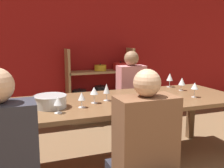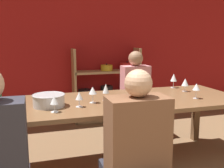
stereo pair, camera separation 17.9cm
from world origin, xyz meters
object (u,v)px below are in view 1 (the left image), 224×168
Objects in this scene: mixing_bowl at (50,101)px; wine_glass_red_c at (170,77)px; dining_table at (115,107)px; wine_glass_white_c at (82,97)px; person_far_a at (131,105)px; wine_glass_empty_b at (182,82)px; wine_glass_white_a at (107,89)px; wine_glass_empty_a at (58,101)px; shelf_unit at (102,89)px; wine_glass_red_a at (195,86)px; wine_glass_white_b at (94,91)px.

wine_glass_red_c is (1.59, 0.49, 0.06)m from mixing_bowl.
wine_glass_white_c is (-0.40, -0.17, 0.17)m from dining_table.
wine_glass_empty_b is at bearing 119.85° from person_far_a.
wine_glass_empty_a is at bearing -152.50° from wine_glass_white_a.
person_far_a is (1.23, 0.89, -0.36)m from mixing_bowl.
shelf_unit is 2.21m from wine_glass_empty_a.
wine_glass_empty_b is at bearing 16.02° from wine_glass_empty_a.
wine_glass_empty_a is 0.89× the size of wine_glass_red_a.
wine_glass_red_a is (1.47, 0.09, 0.02)m from wine_glass_empty_a.
dining_table is at bearing 12.74° from wine_glass_white_b.
dining_table is 19.01× the size of wine_glass_empty_a.
dining_table is 0.47m from wine_glass_white_c.
wine_glass_white_c is (-0.15, -0.12, -0.02)m from wine_glass_white_b.
wine_glass_red_a is 0.13× the size of person_far_a.
wine_glass_empty_a is 1.63m from wine_glass_empty_b.
shelf_unit is 1.70m from dining_table.
wine_glass_white_b is at bearing -167.26° from dining_table.
mixing_bowl is 0.43m from wine_glass_white_b.
person_far_a reaches higher than wine_glass_white_a.
wine_glass_red_a is 0.61m from wine_glass_red_c.
wine_glass_red_c is (1.02, 0.42, 0.01)m from wine_glass_white_a.
wine_glass_white_a is at bearing 6.69° from mixing_bowl.
wine_glass_white_a is 0.35m from wine_glass_white_c.
mixing_bowl is 1.62m from wine_glass_empty_b.
shelf_unit is 2.01m from wine_glass_white_c.
wine_glass_white_a reaches higher than wine_glass_red_a.
wine_glass_empty_b is (1.57, 0.45, 0.01)m from wine_glass_empty_a.
mixing_bowl is at bearing 35.97° from person_far_a.
wine_glass_empty_a is at bearing -176.37° from wine_glass_red_a.
shelf_unit is 7.48× the size of wine_glass_white_b.
wine_glass_white_a is 1.22× the size of wine_glass_white_c.
wine_glass_white_c is at bearing -165.63° from wine_glass_empty_b.
wine_glass_empty_b is at bearing -87.44° from wine_glass_red_c.
person_far_a is (-0.36, 0.40, -0.43)m from wine_glass_red_c.
wine_glass_red_a is 1.24m from wine_glass_white_c.
shelf_unit is at bearing 103.59° from wine_glass_red_a.
person_far_a is at bearing 132.00° from wine_glass_red_c.
wine_glass_red_c reaches higher than dining_table.
wine_glass_red_c is at bearing 92.56° from wine_glass_empty_b.
shelf_unit is at bearing 113.07° from wine_glass_red_c.
dining_table is at bearing -103.62° from shelf_unit.
dining_table is 1.03m from wine_glass_red_c.
wine_glass_white_a is at bearing 51.51° from person_far_a.
shelf_unit is 1.00× the size of person_far_a.
wine_glass_white_c is at bearing 179.31° from wine_glass_red_a.
mixing_bowl is 1.73× the size of wine_glass_white_a.
mixing_bowl is at bearing -162.99° from wine_glass_red_c.
mixing_bowl is 1.67× the size of wine_glass_red_c.
wine_glass_white_a reaches higher than wine_glass_white_c.
wine_glass_white_b is 1.12× the size of wine_glass_white_c.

